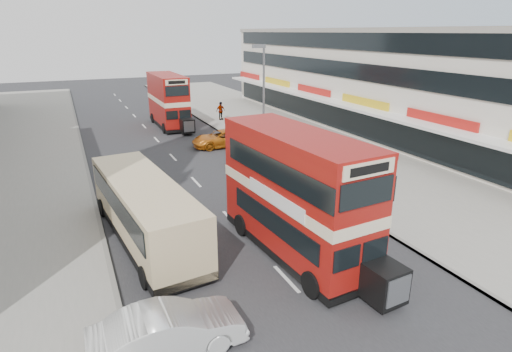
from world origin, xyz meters
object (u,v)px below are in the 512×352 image
coach (145,208)px  car_right_a (262,154)px  bus_second (168,100)px  car_left_front (168,332)px  bus_main (296,195)px  pedestrian_near (313,157)px  street_lamp (263,92)px  cyclist (237,143)px  pedestrian_far (221,111)px  car_right_b (222,139)px

coach → car_right_a: (9.72, 8.29, -0.80)m
bus_second → car_left_front: bearing=76.5°
bus_main → coach: size_ratio=0.93×
bus_main → bus_second: 27.26m
car_left_front → pedestrian_near: 17.72m
car_right_a → street_lamp: bearing=149.2°
street_lamp → cyclist: size_ratio=3.58×
street_lamp → pedestrian_near: street_lamp is taller
bus_main → pedestrian_far: bus_main is taller
car_right_a → bus_second: bearing=-173.8°
car_right_a → pedestrian_far: bearing=165.7°
cyclist → pedestrian_far: bearing=72.3°
bus_second → pedestrian_far: bearing=-177.0°
coach → car_right_b: bearing=52.0°
car_left_front → cyclist: cyclist is taller
coach → pedestrian_near: (11.86, 4.95, -0.43)m
coach → street_lamp: bearing=38.3°
car_left_front → car_right_b: (9.46, 21.41, -0.06)m
pedestrian_far → cyclist: 12.23m
car_left_front → car_right_a: car_right_a is taller
car_right_b → car_right_a: bearing=11.0°
bus_main → cyclist: (3.67, 15.66, -1.91)m
street_lamp → bus_second: size_ratio=0.91×
car_left_front → cyclist: bearing=-28.1°
street_lamp → coach: 15.38m
bus_second → car_right_b: bearing=102.4°
pedestrian_near → bus_main: bearing=29.0°
street_lamp → coach: bearing=-135.7°
street_lamp → car_left_front: bearing=-122.6°
pedestrian_far → coach: bearing=-136.1°
bus_second → cyclist: (2.57, -11.58, -1.81)m
cyclist → car_right_a: bearing=-85.3°
car_left_front → pedestrian_near: bearing=-46.3°
bus_main → car_left_front: size_ratio=2.07×
car_left_front → bus_main: bearing=-60.8°
car_left_front → cyclist: (9.95, 19.30, 0.03)m
coach → car_right_a: 12.80m
coach → car_right_b: size_ratio=2.06×
street_lamp → pedestrian_far: (1.35, 13.18, -3.69)m
bus_main → car_right_a: size_ratio=1.81×
car_right_a → pedestrian_far: pedestrian_far is taller
street_lamp → car_right_a: 4.72m
pedestrian_far → car_right_b: bearing=-128.3°
street_lamp → bus_second: bearing=107.8°
bus_main → car_right_b: bus_main is taller
coach → car_right_b: coach is taller
car_left_front → car_right_b: 23.41m
pedestrian_near → cyclist: (-2.67, 6.86, -0.34)m
car_right_a → cyclist: (-0.53, 3.52, 0.03)m
bus_main → car_right_b: bearing=-104.5°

